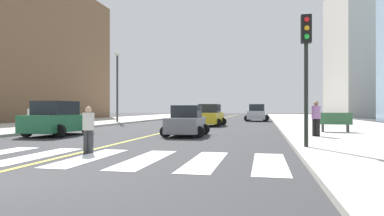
{
  "coord_description": "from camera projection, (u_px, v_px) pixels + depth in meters",
  "views": [
    {
      "loc": [
        6.12,
        -5.61,
        1.51
      ],
      "look_at": [
        -1.23,
        29.66,
        1.57
      ],
      "focal_mm": 31.99,
      "sensor_mm": 36.0,
      "label": 1
    }
  ],
  "objects": [
    {
      "name": "car_green_nearest",
      "position": [
        58.0,
        120.0,
        19.02
      ],
      "size": [
        2.79,
        4.37,
        1.92
      ],
      "rotation": [
        0.0,
        0.0,
        -0.04
      ],
      "color": "#236B42",
      "rests_on": "ground"
    },
    {
      "name": "car_gray_fifth",
      "position": [
        186.0,
        122.0,
        18.83
      ],
      "size": [
        2.45,
        3.83,
        1.68
      ],
      "rotation": [
        0.0,
        0.0,
        3.18
      ],
      "color": "slate",
      "rests_on": "ground"
    },
    {
      "name": "pedestrian_waiting_east",
      "position": [
        316.0,
        117.0,
        16.78
      ],
      "size": [
        0.43,
        0.43,
        1.73
      ],
      "rotation": [
        0.0,
        0.0,
        2.56
      ],
      "color": "black",
      "rests_on": "sidewalk_kerb_east"
    },
    {
      "name": "car_blue_fourth",
      "position": [
        201.0,
        114.0,
        43.8
      ],
      "size": [
        2.53,
        4.04,
        1.8
      ],
      "rotation": [
        0.0,
        0.0,
        0.0
      ],
      "color": "#2D479E",
      "rests_on": "ground"
    },
    {
      "name": "crosswalk_paint",
      "position": [
        63.0,
        157.0,
        10.66
      ],
      "size": [
        13.5,
        4.0,
        0.01
      ],
      "color": "silver",
      "rests_on": "ground"
    },
    {
      "name": "sidewalk_kerb_west",
      "position": [
        41.0,
        126.0,
        28.81
      ],
      "size": [
        10.0,
        120.0,
        0.15
      ],
      "primitive_type": "cube",
      "color": "#B2ADA3",
      "rests_on": "ground"
    },
    {
      "name": "pedestrian_crossing",
      "position": [
        88.0,
        127.0,
        11.54
      ],
      "size": [
        0.39,
        0.39,
        1.58
      ],
      "rotation": [
        0.0,
        0.0,
        3.25
      ],
      "color": "#38383D",
      "rests_on": "ground"
    },
    {
      "name": "lane_divider_paint",
      "position": [
        217.0,
        120.0,
        45.9
      ],
      "size": [
        0.16,
        80.0,
        0.01
      ],
      "primitive_type": "cube",
      "color": "yellow",
      "rests_on": "ground"
    },
    {
      "name": "park_bench",
      "position": [
        335.0,
        123.0,
        19.79
      ],
      "size": [
        1.83,
        0.67,
        1.12
      ],
      "rotation": [
        0.0,
        0.0,
        1.51
      ],
      "color": "#33603D",
      "rests_on": "sidewalk_kerb_east"
    },
    {
      "name": "car_silver_second",
      "position": [
        257.0,
        113.0,
        40.91
      ],
      "size": [
        2.94,
        4.61,
        2.03
      ],
      "rotation": [
        0.0,
        0.0,
        3.1
      ],
      "color": "#B7B7BC",
      "rests_on": "ground"
    },
    {
      "name": "parking_garage_concrete",
      "position": [
        383.0,
        48.0,
        65.27
      ],
      "size": [
        18.0,
        24.0,
        26.04
      ],
      "primitive_type": "cube",
      "color": "#B2ADA3",
      "rests_on": "ground"
    },
    {
      "name": "car_yellow_third",
      "position": [
        209.0,
        116.0,
        29.61
      ],
      "size": [
        2.75,
        4.3,
        1.89
      ],
      "rotation": [
        0.0,
        0.0,
        3.1
      ],
      "color": "gold",
      "rests_on": "ground"
    },
    {
      "name": "sidewalk_kerb_east",
      "position": [
        352.0,
        129.0,
        23.83
      ],
      "size": [
        10.0,
        120.0,
        0.15
      ],
      "primitive_type": "cube",
      "color": "#B2ADA3",
      "rests_on": "ground"
    },
    {
      "name": "street_lamp",
      "position": [
        117.0,
        80.0,
        35.19
      ],
      "size": [
        0.44,
        0.44,
        7.22
      ],
      "color": "#38383D",
      "rests_on": "sidewalk_kerb_west"
    },
    {
      "name": "traffic_light_near_corner",
      "position": [
        306.0,
        54.0,
        12.14
      ],
      "size": [
        0.36,
        0.41,
        4.69
      ],
      "rotation": [
        0.0,
        0.0,
        3.14
      ],
      "color": "black",
      "rests_on": "sidewalk_kerb_east"
    },
    {
      "name": "pedestrian_walking_west",
      "position": [
        31.0,
        116.0,
        23.41
      ],
      "size": [
        0.39,
        0.39,
        1.56
      ],
      "rotation": [
        0.0,
        0.0,
        0.06
      ],
      "color": "#232847",
      "rests_on": "sidewalk_kerb_west"
    }
  ]
}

